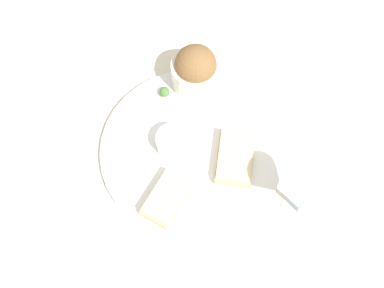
{
  "coord_description": "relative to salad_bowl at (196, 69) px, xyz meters",
  "views": [
    {
      "loc": [
        -0.27,
        -0.23,
        0.83
      ],
      "look_at": [
        0.0,
        0.0,
        0.03
      ],
      "focal_mm": 45.0,
      "sensor_mm": 36.0,
      "label": 1
    }
  ],
  "objects": [
    {
      "name": "ground_plane",
      "position": [
        -0.11,
        -0.09,
        -0.06
      ],
      "size": [
        4.0,
        4.0,
        0.0
      ],
      "primitive_type": "plane",
      "color": "beige"
    },
    {
      "name": "dinner_plate",
      "position": [
        -0.11,
        -0.09,
        -0.05
      ],
      "size": [
        0.34,
        0.34,
        0.01
      ],
      "color": "white",
      "rests_on": "ground_plane"
    },
    {
      "name": "salad_bowl",
      "position": [
        0.0,
        0.0,
        0.0
      ],
      "size": [
        0.09,
        0.09,
        0.1
      ],
      "color": "silver",
      "rests_on": "dinner_plate"
    },
    {
      "name": "sauce_ramekin",
      "position": [
        -0.13,
        -0.06,
        -0.02
      ],
      "size": [
        0.06,
        0.06,
        0.03
      ],
      "color": "white",
      "rests_on": "dinner_plate"
    },
    {
      "name": "cheese_toast_near",
      "position": [
        -0.08,
        -0.16,
        -0.03
      ],
      "size": [
        0.12,
        0.11,
        0.03
      ],
      "color": "#D1B27F",
      "rests_on": "dinner_plate"
    },
    {
      "name": "cheese_toast_far",
      "position": [
        -0.22,
        -0.12,
        -0.03
      ],
      "size": [
        0.1,
        0.07,
        0.03
      ],
      "color": "#D1B27F",
      "rests_on": "dinner_plate"
    },
    {
      "name": "wine_glass",
      "position": [
        -0.08,
        -0.31,
        0.05
      ],
      "size": [
        0.07,
        0.07,
        0.15
      ],
      "color": "silver",
      "rests_on": "ground_plane"
    },
    {
      "name": "garnish",
      "position": [
        -0.06,
        0.03,
        -0.03
      ],
      "size": [
        0.02,
        0.02,
        0.02
      ],
      "color": "#477533",
      "rests_on": "dinner_plate"
    },
    {
      "name": "napkin",
      "position": [
        0.15,
        -0.06,
        -0.05
      ],
      "size": [
        0.18,
        0.18,
        0.01
      ],
      "color": "white",
      "rests_on": "ground_plane"
    }
  ]
}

